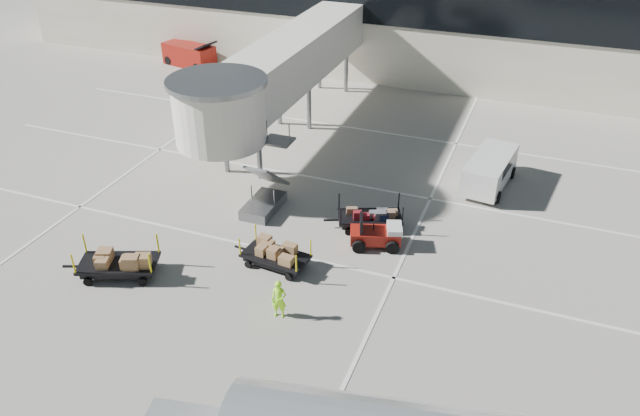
# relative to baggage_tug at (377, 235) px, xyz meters

# --- Properties ---
(ground) EXTENTS (140.00, 140.00, 0.00)m
(ground) POSITION_rel_baggage_tug_xyz_m (-4.62, -4.08, -0.54)
(ground) COLOR #B0A99D
(ground) RESTS_ON ground
(lane_markings) EXTENTS (40.00, 30.00, 0.02)m
(lane_markings) POSITION_rel_baggage_tug_xyz_m (-5.29, 5.26, -0.53)
(lane_markings) COLOR silver
(lane_markings) RESTS_ON ground
(terminal) EXTENTS (64.00, 12.11, 15.20)m
(terminal) POSITION_rel_baggage_tug_xyz_m (-4.97, 25.86, 3.57)
(terminal) COLOR silver
(terminal) RESTS_ON ground
(jet_bridge) EXTENTS (5.70, 20.40, 6.03)m
(jet_bridge) POSITION_rel_baggage_tug_xyz_m (-8.59, 8.19, 3.75)
(jet_bridge) COLOR silver
(jet_bridge) RESTS_ON ground
(baggage_tug) EXTENTS (2.47, 2.02, 1.47)m
(baggage_tug) POSITION_rel_baggage_tug_xyz_m (0.00, 0.00, 0.00)
(baggage_tug) COLOR maroon
(baggage_tug) RESTS_ON ground
(suitcase_cart) EXTENTS (3.64, 2.47, 1.42)m
(suitcase_cart) POSITION_rel_baggage_tug_xyz_m (-0.70, 1.29, -0.02)
(suitcase_cart) COLOR black
(suitcase_cart) RESTS_ON ground
(box_cart_near) EXTENTS (3.52, 1.67, 1.36)m
(box_cart_near) POSITION_rel_baggage_tug_xyz_m (-3.50, -3.05, -0.00)
(box_cart_near) COLOR black
(box_cart_near) RESTS_ON ground
(box_cart_far) EXTENTS (3.97, 2.65, 1.54)m
(box_cart_far) POSITION_rel_baggage_tug_xyz_m (-9.52, -5.93, 0.08)
(box_cart_far) COLOR black
(box_cart_far) RESTS_ON ground
(ground_worker) EXTENTS (0.65, 0.50, 1.60)m
(ground_worker) POSITION_rel_baggage_tug_xyz_m (-2.08, -5.92, 0.26)
(ground_worker) COLOR #8CEB18
(ground_worker) RESTS_ON ground
(minivan) EXTENTS (2.44, 4.67, 1.69)m
(minivan) POSITION_rel_baggage_tug_xyz_m (3.88, 7.48, 0.48)
(minivan) COLOR silver
(minivan) RESTS_ON ground
(belt_loader) EXTENTS (4.83, 2.75, 2.20)m
(belt_loader) POSITION_rel_baggage_tug_xyz_m (-21.03, 18.96, 0.30)
(belt_loader) COLOR maroon
(belt_loader) RESTS_ON ground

